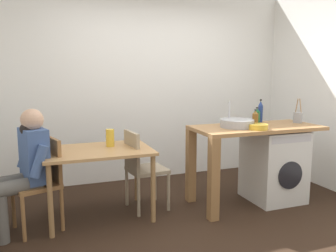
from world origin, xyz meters
name	(u,v)px	position (x,y,z in m)	size (l,w,h in m)	color
ground_plane	(197,224)	(0.00, 0.00, 0.00)	(5.46, 5.46, 0.00)	black
wall_back	(147,85)	(0.00, 1.75, 1.35)	(4.60, 0.10, 2.70)	white
dining_table	(98,158)	(-0.90, 0.55, 0.64)	(1.10, 0.76, 0.74)	tan
chair_person_seat	(44,178)	(-1.45, 0.47, 0.51)	(0.50, 0.50, 0.90)	olive
chair_opposite	(141,166)	(-0.42, 0.59, 0.51)	(0.45, 0.45, 0.90)	gray
seated_person	(25,165)	(-1.60, 0.42, 0.67)	(0.56, 0.54, 1.20)	#595651
kitchen_counter	(240,141)	(0.69, 0.34, 0.76)	(1.50, 0.68, 0.92)	#9E7042
washing_machine	(274,165)	(1.16, 0.33, 0.43)	(0.60, 0.61, 0.86)	silver
sink_basin	(237,123)	(0.64, 0.34, 0.97)	(0.38, 0.38, 0.09)	#9EA0A5
tap	(229,113)	(0.64, 0.52, 1.06)	(0.02, 0.02, 0.28)	#B2B2B7
bottle_tall_green	(255,118)	(0.93, 0.41, 1.00)	(0.07, 0.07, 0.19)	brown
bottle_squat_brown	(257,116)	(1.04, 0.53, 1.01)	(0.08, 0.08, 0.20)	#19592D
bottle_clear_small	(260,112)	(1.14, 0.60, 1.05)	(0.06, 0.06, 0.29)	navy
mixing_bowl	(258,126)	(0.78, 0.14, 0.95)	(0.21, 0.21, 0.06)	gold
utensil_crock	(298,117)	(1.53, 0.39, 0.99)	(0.11, 0.11, 0.30)	gray
vase	(110,138)	(-0.75, 0.65, 0.83)	(0.09, 0.09, 0.19)	gold
scissors	(258,127)	(0.85, 0.24, 0.92)	(0.15, 0.06, 0.01)	#B2B2B7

